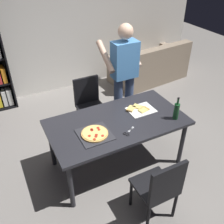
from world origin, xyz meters
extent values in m
plane|color=gray|center=(0.00, 0.00, 0.00)|extent=(12.00, 12.00, 0.00)
cube|color=silver|center=(0.00, 2.60, 1.40)|extent=(6.40, 0.10, 2.80)
cube|color=#232328|center=(0.00, 0.00, 0.73)|extent=(1.78, 0.95, 0.04)
cylinder|color=#232328|center=(-0.81, -0.39, 0.35)|extent=(0.06, 0.06, 0.71)
cylinder|color=#232328|center=(0.81, -0.39, 0.35)|extent=(0.06, 0.06, 0.71)
cylinder|color=#232328|center=(-0.81, 0.39, 0.35)|extent=(0.06, 0.06, 0.71)
cylinder|color=#232328|center=(0.81, 0.39, 0.35)|extent=(0.06, 0.06, 0.71)
cube|color=black|center=(0.00, -0.87, 0.43)|extent=(0.42, 0.42, 0.04)
cube|color=black|center=(0.00, -1.06, 0.68)|extent=(0.42, 0.04, 0.45)
cylinder|color=black|center=(0.18, -0.69, 0.21)|extent=(0.04, 0.04, 0.41)
cylinder|color=black|center=(-0.18, -0.69, 0.21)|extent=(0.04, 0.04, 0.41)
cylinder|color=black|center=(0.18, -1.05, 0.21)|extent=(0.04, 0.04, 0.41)
cylinder|color=black|center=(-0.18, -1.05, 0.21)|extent=(0.04, 0.04, 0.41)
cube|color=black|center=(0.00, 0.87, 0.43)|extent=(0.42, 0.42, 0.04)
cube|color=black|center=(0.00, 1.06, 0.68)|extent=(0.42, 0.04, 0.45)
cylinder|color=black|center=(-0.18, 0.69, 0.21)|extent=(0.04, 0.04, 0.41)
cylinder|color=black|center=(0.18, 0.69, 0.21)|extent=(0.04, 0.04, 0.41)
cylinder|color=black|center=(-0.18, 1.05, 0.21)|extent=(0.04, 0.04, 0.41)
cylinder|color=black|center=(0.18, 1.05, 0.21)|extent=(0.04, 0.04, 0.41)
cube|color=gray|center=(1.90, 2.05, 0.20)|extent=(1.78, 1.02, 0.40)
cube|color=gray|center=(1.93, 1.73, 0.62)|extent=(1.71, 0.37, 0.45)
cube|color=gray|center=(2.67, 2.13, 0.50)|extent=(0.25, 0.86, 0.20)
cube|color=gray|center=(1.13, 1.97, 0.50)|extent=(0.25, 0.86, 0.20)
cube|color=black|center=(-1.02, 2.35, 0.97)|extent=(0.03, 0.35, 1.95)
cube|color=silver|center=(-1.21, 2.33, 0.20)|extent=(0.07, 0.22, 0.31)
cube|color=silver|center=(-1.11, 2.33, 0.20)|extent=(0.08, 0.22, 0.32)
cube|color=orange|center=(-1.11, 2.33, 0.66)|extent=(0.07, 0.22, 0.29)
cylinder|color=#38476B|center=(0.61, 0.72, 0.47)|extent=(0.14, 0.14, 0.95)
cylinder|color=#38476B|center=(0.41, 0.72, 0.47)|extent=(0.14, 0.14, 0.95)
cube|color=#4C8CD1|center=(0.51, 0.72, 1.23)|extent=(0.38, 0.22, 0.55)
sphere|color=#E0B293|center=(0.51, 0.72, 1.64)|extent=(0.22, 0.22, 0.22)
cylinder|color=#E0B293|center=(0.74, 0.90, 1.25)|extent=(0.09, 0.50, 0.39)
cylinder|color=#E0B293|center=(0.28, 0.90, 1.25)|extent=(0.09, 0.50, 0.39)
cube|color=#2D2D33|center=(-0.37, -0.12, 0.76)|extent=(0.38, 0.38, 0.01)
cylinder|color=tan|center=(-0.37, -0.12, 0.77)|extent=(0.32, 0.32, 0.02)
cylinder|color=#EACC6B|center=(-0.37, -0.12, 0.78)|extent=(0.29, 0.29, 0.01)
cylinder|color=#B22819|center=(-0.38, -0.05, 0.79)|extent=(0.04, 0.04, 0.00)
cylinder|color=#B22819|center=(-0.42, -0.24, 0.79)|extent=(0.04, 0.04, 0.00)
cylinder|color=#B22819|center=(-0.45, -0.15, 0.79)|extent=(0.04, 0.04, 0.00)
cylinder|color=#B22819|center=(-0.37, -0.17, 0.79)|extent=(0.04, 0.04, 0.00)
cylinder|color=#B22819|center=(-0.30, -0.10, 0.79)|extent=(0.04, 0.04, 0.00)
cylinder|color=#B22819|center=(-0.31, -0.22, 0.79)|extent=(0.04, 0.04, 0.00)
cylinder|color=#B22819|center=(-0.38, -0.07, 0.79)|extent=(0.04, 0.04, 0.00)
cylinder|color=#B22819|center=(-0.30, -0.06, 0.79)|extent=(0.04, 0.04, 0.00)
cylinder|color=#B22819|center=(-0.39, -0.20, 0.79)|extent=(0.04, 0.04, 0.00)
cube|color=white|center=(0.41, 0.07, 0.76)|extent=(0.36, 0.28, 0.01)
cube|color=#EACC6B|center=(0.29, 0.15, 0.77)|extent=(0.17, 0.16, 0.02)
cube|color=tan|center=(0.24, 0.11, 0.77)|extent=(0.07, 0.09, 0.02)
cube|color=#EACC6B|center=(0.40, 0.14, 0.77)|extent=(0.15, 0.17, 0.02)
cube|color=tan|center=(0.43, 0.09, 0.77)|extent=(0.09, 0.07, 0.02)
cube|color=#EACC6B|center=(0.43, 0.04, 0.77)|extent=(0.16, 0.12, 0.02)
cube|color=tan|center=(0.49, 0.05, 0.77)|extent=(0.04, 0.09, 0.02)
cylinder|color=#194723|center=(0.70, -0.29, 0.86)|extent=(0.07, 0.07, 0.22)
cylinder|color=#194723|center=(0.70, -0.29, 1.01)|extent=(0.03, 0.03, 0.08)
cylinder|color=black|center=(0.70, -0.29, 1.06)|extent=(0.03, 0.03, 0.02)
cube|color=silver|center=(0.06, -0.24, 0.76)|extent=(0.10, 0.08, 0.01)
cube|color=silver|center=(0.06, -0.24, 0.76)|extent=(0.12, 0.06, 0.01)
torus|color=black|center=(-0.04, -0.27, 0.76)|extent=(0.06, 0.06, 0.01)
torus|color=black|center=(-0.02, -0.31, 0.76)|extent=(0.06, 0.06, 0.01)
camera|label=1|loc=(-1.25, -2.30, 2.67)|focal=40.42mm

